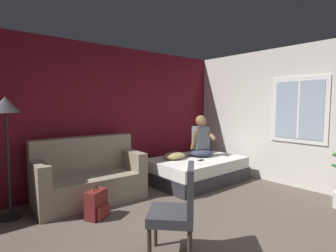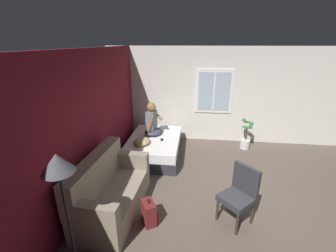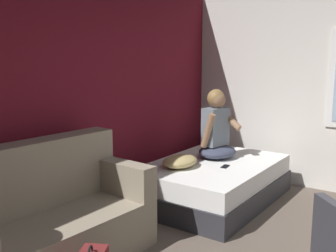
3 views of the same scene
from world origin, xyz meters
name	(u,v)px [view 3 (image 3 of 3)]	position (x,y,z in m)	size (l,w,h in m)	color
wall_back_accent	(46,98)	(0.00, 2.87, 1.35)	(10.71, 0.16, 2.70)	maroon
bed	(213,181)	(1.69, 1.92, 0.24)	(1.92, 1.31, 0.48)	#2D2D33
couch	(49,220)	(-0.47, 2.31, 0.39)	(1.74, 0.91, 1.04)	gray
person_seated	(217,130)	(1.92, 2.01, 0.84)	(0.60, 0.54, 0.88)	#383D51
throw_pillow	(180,161)	(1.28, 2.14, 0.55)	(0.48, 0.36, 0.14)	tan
cell_phone	(225,166)	(1.59, 1.71, 0.48)	(0.07, 0.14, 0.01)	black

